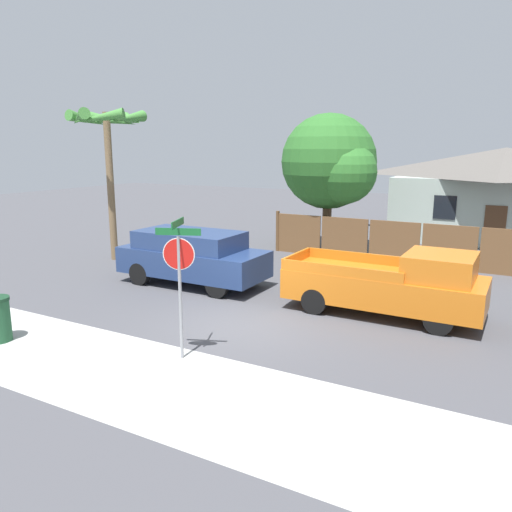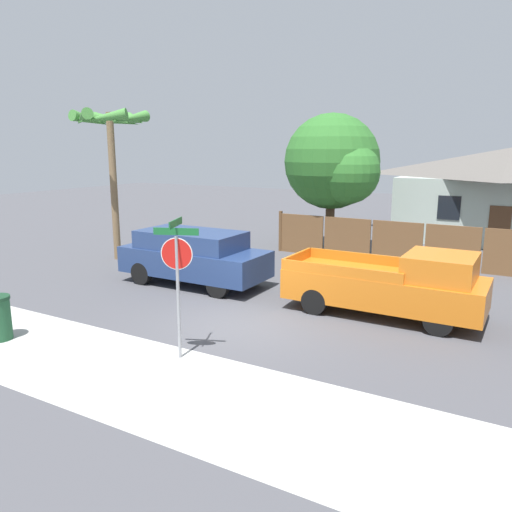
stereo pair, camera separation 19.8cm
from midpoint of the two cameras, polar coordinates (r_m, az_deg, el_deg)
ground_plane at (r=13.07m, az=-2.06°, el=-7.86°), size 80.00×80.00×0.00m
sidewalk_strip at (r=10.40m, az=-12.60°, el=-13.63°), size 36.00×3.20×0.01m
wooden_fence at (r=20.03m, az=20.92°, el=0.94°), size 14.49×0.12×1.79m
house at (r=27.95m, az=26.14°, el=6.58°), size 10.40×7.45×4.52m
oak_tree at (r=22.10m, az=8.42°, el=10.36°), size 4.32×4.12×5.98m
palm_tree at (r=20.95m, az=-16.91°, el=13.45°), size 2.92×3.13×5.95m
red_suv at (r=16.74m, az=-7.64°, el=0.05°), size 4.98×2.05×1.80m
orange_pickup at (r=13.98m, az=14.85°, el=-3.12°), size 5.27×1.98×1.84m
stop_sign at (r=10.60m, az=-9.30°, el=-1.13°), size 0.91×0.82×3.05m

